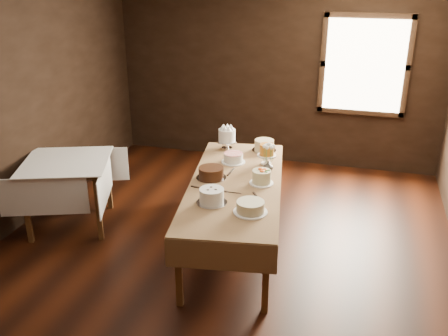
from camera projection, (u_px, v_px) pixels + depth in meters
floor at (219, 255)px, 5.37m from camera, size 5.00×6.00×0.01m
wall_back at (275, 74)px, 7.49m from camera, size 5.00×0.02×2.80m
wall_left at (4, 113)px, 5.48m from camera, size 0.02×6.00×2.80m
window at (365, 66)px, 7.03m from camera, size 1.10×0.05×1.30m
display_table at (235, 187)px, 5.32m from camera, size 1.35×2.60×0.77m
side_table at (67, 169)px, 5.74m from camera, size 1.25×1.25×0.82m
cake_meringue at (227, 140)px, 6.21m from camera, size 0.28×0.28×0.27m
cake_speckled at (264, 146)px, 6.17m from camera, size 0.31×0.31×0.14m
cake_lattice at (233, 158)px, 5.81m from camera, size 0.31×0.31×0.11m
cake_caramel at (267, 155)px, 5.73m from camera, size 0.22×0.22×0.26m
cake_chocolate at (211, 173)px, 5.36m from camera, size 0.38×0.38×0.13m
cake_flowers at (262, 177)px, 5.23m from camera, size 0.26×0.26×0.15m
cake_swirl at (212, 197)px, 4.80m from camera, size 0.32×0.32×0.15m
cake_cream at (250, 207)px, 4.62m from camera, size 0.35×0.35×0.11m
cake_server_a at (234, 193)px, 5.04m from camera, size 0.24×0.03×0.01m
cake_server_b at (259, 199)px, 4.90m from camera, size 0.15×0.22×0.01m
cake_server_c at (232, 170)px, 5.59m from camera, size 0.04×0.24×0.01m
cake_server_d at (266, 172)px, 5.54m from camera, size 0.15×0.21×0.01m
cake_server_e at (205, 189)px, 5.12m from camera, size 0.24×0.07×0.01m
flower_vase at (268, 166)px, 5.56m from camera, size 0.14×0.14×0.12m
flower_bouquet at (269, 151)px, 5.49m from camera, size 0.14×0.14×0.20m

